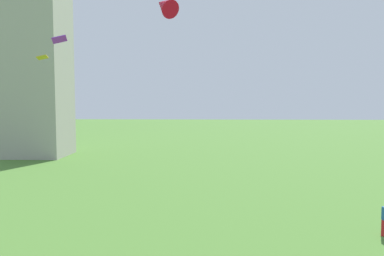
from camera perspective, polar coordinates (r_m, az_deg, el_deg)
kite_flying_1 at (r=30.44m, az=-18.78°, el=12.14°), size 1.07×0.94×0.64m
kite_flying_2 at (r=18.65m, az=-4.04°, el=17.38°), size 1.56×1.69×1.30m
kite_flying_4 at (r=32.89m, az=-21.00°, el=9.60°), size 0.82×0.57×0.40m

